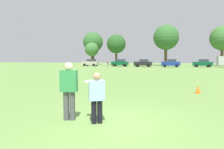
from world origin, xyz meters
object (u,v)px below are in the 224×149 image
(player_thrower, at_px, (69,88))
(parked_car_mid_right, at_px, (171,63))
(frisbee, at_px, (89,82))
(parked_car_near_left, at_px, (91,63))
(player_defender, at_px, (97,95))
(parked_car_center, at_px, (143,63))
(traffic_cone, at_px, (198,89))
(parked_car_mid_left, at_px, (120,63))
(bystander_sideline_watcher, at_px, (108,63))
(parked_car_near_right, at_px, (203,63))

(player_thrower, distance_m, parked_car_mid_right, 43.79)
(parked_car_mid_right, bearing_deg, frisbee, -92.74)
(parked_car_near_left, bearing_deg, player_thrower, -68.44)
(player_defender, height_order, parked_car_center, parked_car_center)
(frisbee, xyz_separation_m, traffic_cone, (3.80, 6.36, -0.97))
(parked_car_mid_left, relative_size, parked_car_center, 1.00)
(player_thrower, relative_size, parked_car_center, 0.42)
(parked_car_mid_left, xyz_separation_m, parked_car_mid_right, (12.41, -1.23, 0.00))
(bystander_sideline_watcher, bearing_deg, player_defender, -72.92)
(parked_car_mid_right, relative_size, parked_car_near_right, 1.00)
(parked_car_near_left, relative_size, parked_car_mid_left, 1.00)
(traffic_cone, bearing_deg, player_defender, -118.02)
(frisbee, height_order, parked_car_near_right, parked_car_near_right)
(player_thrower, xyz_separation_m, frisbee, (0.62, 0.10, 0.19))
(player_defender, distance_m, parked_car_mid_left, 46.26)
(player_thrower, relative_size, parked_car_mid_right, 0.42)
(player_defender, distance_m, bystander_sideline_watcher, 42.03)
(player_thrower, distance_m, parked_car_center, 43.66)
(parked_car_center, height_order, bystander_sideline_watcher, parked_car_center)
(player_thrower, distance_m, parked_car_mid_left, 45.98)
(player_thrower, bearing_deg, bystander_sideline_watcher, 105.88)
(traffic_cone, distance_m, parked_car_mid_right, 37.30)
(player_defender, bearing_deg, frisbee, 150.95)
(player_thrower, xyz_separation_m, parked_car_near_left, (-17.81, 45.07, -0.08))
(player_thrower, bearing_deg, player_defender, -4.53)
(parked_car_near_right, bearing_deg, parked_car_near_left, -178.68)
(parked_car_near_right, bearing_deg, parked_car_center, -170.66)
(bystander_sideline_watcher, bearing_deg, parked_car_near_right, 14.84)
(player_thrower, relative_size, player_defender, 1.20)
(frisbee, bearing_deg, parked_car_mid_right, 87.26)
(player_defender, relative_size, parked_car_near_right, 0.35)
(player_thrower, bearing_deg, parked_car_mid_left, 102.18)
(frisbee, bearing_deg, parked_car_near_left, 112.28)
(bystander_sideline_watcher, bearing_deg, traffic_cone, -64.81)
(player_defender, xyz_separation_m, parked_car_center, (-4.59, 43.58, 0.09))
(parked_car_near_left, bearing_deg, parked_car_mid_right, -3.78)
(parked_car_mid_right, xyz_separation_m, bystander_sideline_watcher, (-14.12, -3.61, 0.00))
(player_defender, relative_size, parked_car_mid_left, 0.35)
(parked_car_mid_right, distance_m, bystander_sideline_watcher, 14.57)
(frisbee, relative_size, parked_car_near_right, 0.06)
(player_thrower, height_order, frisbee, player_thrower)
(player_defender, height_order, parked_car_near_left, parked_car_near_left)
(player_thrower, height_order, parked_car_mid_right, parked_car_mid_right)
(traffic_cone, bearing_deg, parked_car_near_left, 119.92)
(traffic_cone, relative_size, parked_car_near_right, 0.11)
(parked_car_center, xyz_separation_m, parked_car_near_right, (13.37, 2.20, 0.00))
(player_defender, height_order, parked_car_near_right, parked_car_near_right)
(parked_car_center, relative_size, parked_car_near_right, 1.00)
(parked_car_mid_left, distance_m, parked_car_mid_right, 12.47)
(parked_car_mid_left, relative_size, bystander_sideline_watcher, 2.56)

